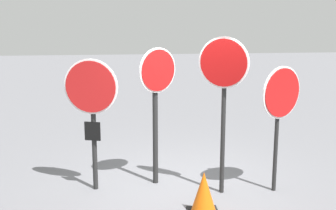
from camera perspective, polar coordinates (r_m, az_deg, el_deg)
ground_plane at (r=8.01m, az=1.81°, el=-9.78°), size 40.00×40.00×0.00m
stop_sign_0 at (r=7.48m, az=-9.30°, el=0.59°), size 0.86×0.27×2.17m
stop_sign_1 at (r=7.65m, az=-1.38°, el=1.64°), size 0.62×0.44×2.32m
stop_sign_2 at (r=7.24m, az=6.79°, el=2.89°), size 0.72×0.38×2.53m
stop_sign_3 at (r=7.54m, az=13.57°, el=0.43°), size 0.73×0.44×2.07m
traffic_cone_0 at (r=6.93m, az=4.38°, el=-10.67°), size 0.45×0.45×0.64m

